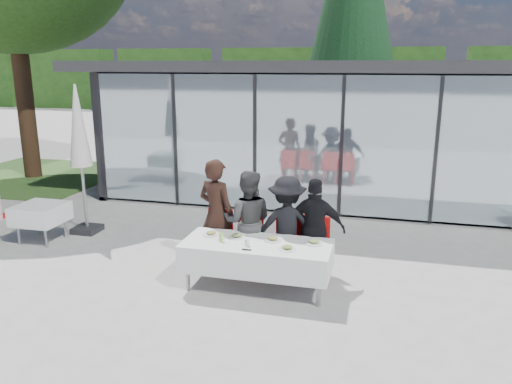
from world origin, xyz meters
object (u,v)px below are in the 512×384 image
at_px(diner_c, 287,226).
at_px(plate_a, 211,234).
at_px(dining_table, 257,256).
at_px(diner_d, 315,229).
at_px(diner_a, 217,214).
at_px(diner_chair_d, 315,244).
at_px(diner_chair_a, 219,235).
at_px(plate_d, 314,242).
at_px(diner_chair_b, 249,238).
at_px(plate_c, 273,239).
at_px(diner_b, 248,221).
at_px(plate_b, 237,236).
at_px(plate_extra, 287,248).
at_px(diner_chair_c, 288,241).
at_px(folded_eyeglasses, 247,250).
at_px(market_umbrella, 79,136).
at_px(spare_table_left, 41,214).
at_px(juice_bottle, 221,237).

xyz_separation_m(diner_c, plate_a, (-1.12, -0.50, -0.05)).
distance_m(dining_table, diner_d, 1.07).
bearing_deg(diner_a, diner_chair_d, -157.08).
relative_size(diner_chair_a, diner_d, 0.59).
distance_m(diner_d, plate_d, 0.49).
bearing_deg(diner_c, plate_d, 124.36).
distance_m(diner_chair_b, plate_c, 0.84).
height_order(diner_b, plate_b, diner_b).
bearing_deg(diner_b, plate_d, 149.48).
height_order(dining_table, plate_extra, plate_extra).
distance_m(dining_table, plate_extra, 0.58).
distance_m(diner_chair_c, diner_chair_d, 0.46).
bearing_deg(diner_d, diner_c, -1.51).
distance_m(plate_extra, folded_eyeglasses, 0.59).
height_order(diner_chair_d, market_umbrella, market_umbrella).
height_order(dining_table, market_umbrella, market_umbrella).
height_order(diner_a, diner_chair_b, diner_a).
distance_m(diner_c, plate_a, 1.23).
distance_m(diner_c, plate_d, 0.71).
bearing_deg(market_umbrella, folded_eyeglasses, -27.09).
distance_m(plate_a, spare_table_left, 3.91).
bearing_deg(plate_extra, diner_a, 148.92).
bearing_deg(diner_chair_c, plate_a, -152.01).
bearing_deg(diner_c, diner_chair_c, -102.21).
bearing_deg(diner_chair_c, spare_table_left, 176.98).
height_order(diner_a, diner_d, diner_a).
xyz_separation_m(diner_chair_c, plate_c, (-0.12, -0.60, 0.24)).
bearing_deg(plate_d, diner_chair_b, 153.69).
height_order(diner_a, diner_chair_c, diner_a).
relative_size(plate_c, folded_eyeglasses, 1.92).
bearing_deg(plate_c, diner_b, 136.81).
xyz_separation_m(plate_d, spare_table_left, (-5.44, 0.84, -0.22)).
height_order(diner_chair_d, plate_extra, diner_chair_d).
distance_m(diner_chair_c, plate_c, 0.66).
relative_size(diner_a, folded_eyeglasses, 13.44).
bearing_deg(plate_a, diner_chair_c, 27.99).
height_order(diner_d, plate_c, diner_d).
distance_m(diner_chair_b, juice_bottle, 0.91).
height_order(plate_a, folded_eyeglasses, plate_a).
bearing_deg(diner_chair_b, plate_b, -93.22).
bearing_deg(diner_b, dining_table, 108.48).
distance_m(diner_chair_c, folded_eyeglasses, 1.18).
height_order(diner_chair_b, plate_extra, diner_chair_b).
relative_size(diner_chair_a, folded_eyeglasses, 6.96).
xyz_separation_m(plate_c, folded_eyeglasses, (-0.28, -0.49, -0.02)).
xyz_separation_m(diner_chair_d, spare_table_left, (-5.39, 0.26, 0.02)).
bearing_deg(diner_chair_c, plate_extra, -79.60).
height_order(plate_a, plate_d, same).
height_order(diner_a, diner_chair_d, diner_a).
xyz_separation_m(diner_d, plate_d, (0.06, -0.49, -0.05)).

